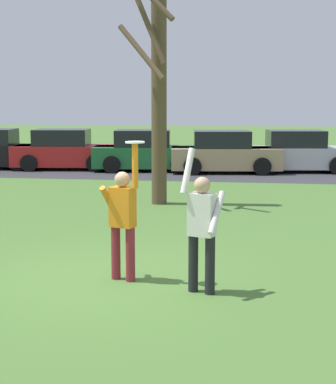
{
  "coord_description": "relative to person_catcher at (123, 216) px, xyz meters",
  "views": [
    {
      "loc": [
        2.32,
        -8.81,
        2.67
      ],
      "look_at": [
        0.89,
        0.46,
        1.29
      ],
      "focal_mm": 57.58,
      "sensor_mm": 36.0,
      "label": 1
    }
  ],
  "objects": [
    {
      "name": "ground_plane",
      "position": [
        -0.28,
        -0.01,
        -0.98
      ],
      "size": [
        120.0,
        120.0,
        0.0
      ],
      "primitive_type": "plane",
      "color": "#4C7533"
    },
    {
      "name": "person_catcher",
      "position": [
        0.0,
        0.0,
        0.0
      ],
      "size": [
        0.58,
        0.48,
        2.08
      ],
      "rotation": [
        0.0,
        0.0,
        -0.34
      ],
      "color": "maroon",
      "rests_on": "ground_plane"
    },
    {
      "name": "person_defender",
      "position": [
        1.23,
        -0.44,
        -0.0
      ],
      "size": [
        0.63,
        0.56,
        2.04
      ],
      "rotation": [
        0.0,
        0.0,
        2.8
      ],
      "color": "black",
      "rests_on": "ground_plane"
    },
    {
      "name": "frisbee_disc",
      "position": [
        0.21,
        -0.08,
        1.11
      ],
      "size": [
        0.28,
        0.28,
        0.02
      ],
      "primitive_type": "cylinder",
      "color": "white",
      "rests_on": "person_catcher"
    },
    {
      "name": "parked_car_red",
      "position": [
        -5.75,
        14.75,
        -0.25
      ],
      "size": [
        4.3,
        2.45,
        1.59
      ],
      "rotation": [
        0.0,
        0.0,
        0.13
      ],
      "color": "red",
      "rests_on": "ground_plane"
    },
    {
      "name": "parked_car_green",
      "position": [
        -2.46,
        14.71,
        -0.25
      ],
      "size": [
        4.3,
        2.45,
        1.59
      ],
      "rotation": [
        0.0,
        0.0,
        0.13
      ],
      "color": "#1E6633",
      "rests_on": "ground_plane"
    },
    {
      "name": "parked_car_tan",
      "position": [
        0.62,
        14.52,
        -0.25
      ],
      "size": [
        4.3,
        2.45,
        1.59
      ],
      "rotation": [
        0.0,
        0.0,
        0.13
      ],
      "color": "tan",
      "rests_on": "ground_plane"
    },
    {
      "name": "parked_car_silver",
      "position": [
        3.39,
        15.28,
        -0.25
      ],
      "size": [
        4.3,
        2.45,
        1.59
      ],
      "rotation": [
        0.0,
        0.0,
        0.13
      ],
      "color": "#BCBCC1",
      "rests_on": "ground_plane"
    },
    {
      "name": "parking_strip",
      "position": [
        -1.06,
        14.89,
        -0.98
      ],
      "size": [
        25.08,
        6.4,
        0.01
      ],
      "primitive_type": "cube",
      "color": "#38383D",
      "rests_on": "ground_plane"
    },
    {
      "name": "bare_tree_tall",
      "position": [
        -0.67,
        6.98,
        2.17
      ],
      "size": [
        1.63,
        1.28,
        6.16
      ],
      "color": "brown",
      "rests_on": "ground_plane"
    }
  ]
}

